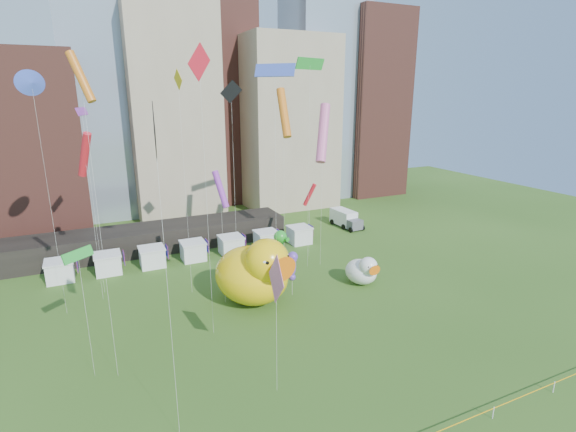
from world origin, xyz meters
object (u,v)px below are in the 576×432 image
big_duck (255,272)px  seahorse_green (280,246)px  box_truck (345,218)px  small_duck (362,271)px  seahorse_purple (293,264)px

big_duck → seahorse_green: (4.12, 3.17, 1.05)m
seahorse_green → box_truck: (18.05, 15.04, -3.06)m
small_duck → seahorse_green: size_ratio=0.74×
small_duck → seahorse_purple: (-8.18, 0.74, 1.94)m
box_truck → small_duck: bearing=-121.3°
seahorse_green → seahorse_purple: 3.34m
big_duck → box_truck: big_duck is taller
big_duck → box_truck: (22.17, 18.22, -2.00)m
seahorse_green → box_truck: seahorse_green is taller
big_duck → box_truck: 28.76m
seahorse_green → box_truck: size_ratio=0.99×
small_duck → seahorse_purple: seahorse_purple is taller
seahorse_purple → box_truck: 25.78m
small_duck → box_truck: size_ratio=0.73×
big_duck → seahorse_green: size_ratio=1.67×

